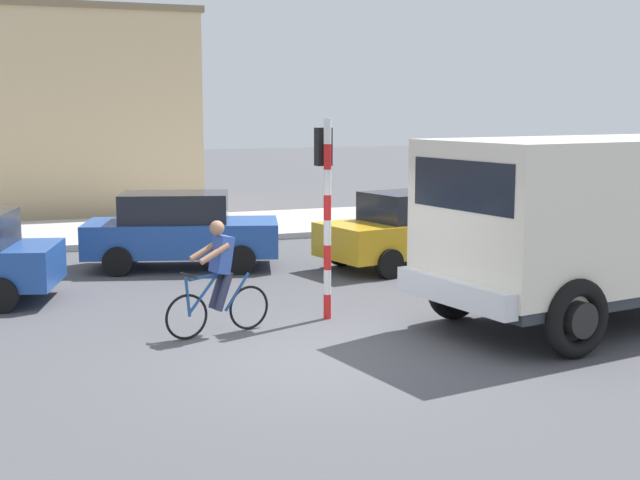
% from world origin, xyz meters
% --- Properties ---
extents(ground_plane, '(120.00, 120.00, 0.00)m').
position_xyz_m(ground_plane, '(0.00, 0.00, 0.00)').
color(ground_plane, '#4C4C51').
extents(sidewalk_far, '(80.00, 5.00, 0.16)m').
position_xyz_m(sidewalk_far, '(0.00, 12.75, 0.08)').
color(sidewalk_far, '#ADADA8').
rests_on(sidewalk_far, ground).
extents(truck_foreground, '(5.73, 3.44, 2.90)m').
position_xyz_m(truck_foreground, '(4.57, 0.16, 1.67)').
color(truck_foreground, silver).
rests_on(truck_foreground, ground).
extents(cyclist, '(1.69, 0.58, 1.72)m').
position_xyz_m(cyclist, '(-0.96, 1.64, 0.86)').
color(cyclist, black).
rests_on(cyclist, ground).
extents(traffic_light_pole, '(0.24, 0.43, 3.20)m').
position_xyz_m(traffic_light_pole, '(0.91, 2.04, 2.07)').
color(traffic_light_pole, red).
rests_on(traffic_light_pole, ground).
extents(car_red_near, '(4.26, 2.47, 1.60)m').
position_xyz_m(car_red_near, '(4.37, 5.69, 0.82)').
color(car_red_near, gold).
rests_on(car_red_near, ground).
extents(car_far_side, '(4.32, 2.78, 1.60)m').
position_xyz_m(car_far_side, '(-0.32, 7.27, 0.82)').
color(car_far_side, '#234C9E').
rests_on(car_far_side, ground).
extents(building_mid_block, '(10.11, 6.95, 6.46)m').
position_xyz_m(building_mid_block, '(-2.60, 19.47, 3.24)').
color(building_mid_block, '#D1B284').
rests_on(building_mid_block, ground).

